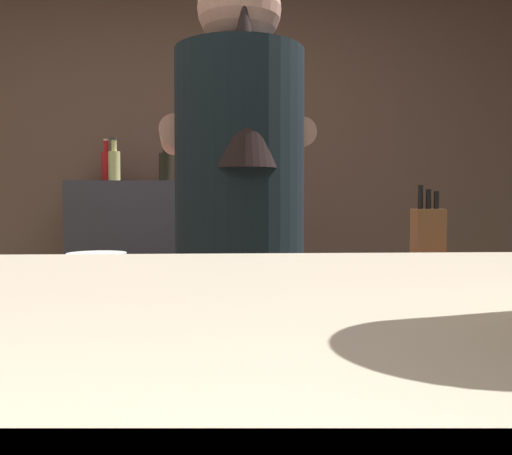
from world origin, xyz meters
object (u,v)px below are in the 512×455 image
knife_block (428,236)px  bottle_hot_sauce (106,165)px  chefs_knife (319,266)px  bottle_soy (166,165)px  bottle_olive_oil (226,164)px  bottle_vinegar (114,164)px  mixing_bowl (97,261)px  bartender (240,244)px

knife_block → bottle_hot_sauce: bearing=135.4°
chefs_knife → bottle_soy: 1.43m
bottle_olive_oil → bottle_vinegar: bearing=-171.0°
bottle_soy → bottle_olive_oil: size_ratio=0.86×
mixing_bowl → bottle_hot_sauce: bearing=100.5°
chefs_knife → bartender: bearing=-119.6°
bottle_vinegar → knife_block: bearing=-42.9°
mixing_bowl → bottle_vinegar: bearing=98.3°
mixing_bowl → bottle_hot_sauce: size_ratio=0.80×
mixing_bowl → bottle_olive_oil: bottle_olive_oil is taller
bottle_olive_oil → bottle_hot_sauce: bearing=175.9°
chefs_knife → knife_block: bearing=4.7°
bottle_hot_sauce → bottle_soy: bearing=-22.8°
mixing_bowl → bottle_soy: 1.27m
knife_block → mixing_bowl: (-1.12, 0.01, -0.08)m
knife_block → mixing_bowl: knife_block is taller
bottle_olive_oil → knife_block: bearing=-62.1°
knife_block → bottle_vinegar: size_ratio=1.19×
chefs_knife → bottle_soy: (-0.64, 1.20, 0.42)m
bottle_olive_oil → bottle_hot_sauce: bottle_olive_oil is taller
bottle_hot_sauce → bottle_vinegar: bottle_hot_sauce is taller
knife_block → bottle_soy: size_ratio=1.25×
chefs_knife → bottle_hot_sauce: bearing=131.4°
bottle_olive_oil → chefs_knife: bearing=-76.5°
bottle_vinegar → bottle_hot_sauce: bearing=116.9°
knife_block → bottle_olive_oil: bearing=117.9°
knife_block → bottle_olive_oil: bottle_olive_oil is taller
bottle_olive_oil → bottle_vinegar: 0.62m
mixing_bowl → knife_block: bearing=-0.3°
chefs_knife → bottle_vinegar: bottle_vinegar is taller
knife_block → bottle_hot_sauce: (-1.37, 1.35, 0.33)m
bottle_soy → chefs_knife: bearing=-61.8°
mixing_bowl → bottle_hot_sauce: bottle_hot_sauce is taller
mixing_bowl → bottle_vinegar: bottle_vinegar is taller
mixing_bowl → bottle_vinegar: 1.28m
chefs_knife → bottle_vinegar: bearing=132.4°
mixing_bowl → bartender: bearing=-41.1°
bottle_hot_sauce → bottle_vinegar: size_ratio=1.04×
bottle_olive_oil → bottle_soy: bearing=-163.3°
mixing_bowl → chefs_knife: 0.75m
bottle_olive_oil → mixing_bowl: bearing=-108.5°
bottle_olive_oil → bottle_vinegar: bottle_olive_oil is taller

